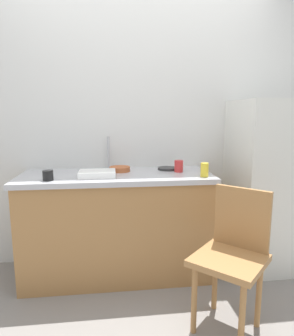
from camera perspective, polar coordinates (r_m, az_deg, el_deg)
The scene contains 13 objects.
ground_plane at distance 2.23m, azimuth -0.47°, elevation -27.06°, with size 8.00×8.00×0.00m, color gray.
back_wall at distance 2.78m, azimuth -2.87°, elevation 7.78°, with size 4.80×0.10×2.47m, color silver.
cabinet_base at distance 2.59m, azimuth -5.73°, elevation -11.03°, with size 1.51×0.60×0.83m, color #A87542.
countertop at distance 2.47m, azimuth -5.91°, elevation -1.52°, with size 1.55×0.64×0.04m, color #B7B7BC.
faucet at distance 2.69m, azimuth -7.35°, elevation 2.91°, with size 0.02×0.02×0.29m, color #B7B7BC.
refrigerator at distance 2.84m, azimuth 21.85°, elevation -3.08°, with size 0.59×0.60×1.47m, color silver.
chair at distance 2.02m, azimuth 16.05°, elevation -15.19°, with size 0.57×0.57×0.89m.
dish_tray at distance 2.35m, azimuth -9.47°, elevation -1.09°, with size 0.28×0.20×0.05m, color white.
terracotta_bowl at distance 2.56m, azimuth -5.22°, elevation -0.19°, with size 0.18×0.18×0.04m, color #B25B33.
hotplate at distance 2.63m, azimuth 3.89°, elevation -0.11°, with size 0.17×0.17×0.02m, color #2D2D2D.
cup_black at distance 2.31m, azimuth -18.36°, elevation -1.35°, with size 0.08×0.08×0.07m, color black.
cup_red at distance 2.53m, azimuth 6.07°, elevation 0.36°, with size 0.07×0.07×0.10m, color red.
cup_yellow at distance 2.36m, azimuth 10.91°, elevation -0.34°, with size 0.06×0.06×0.11m, color yellow.
Camera 1 is at (-0.20, -1.77, 1.35)m, focal length 31.98 mm.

